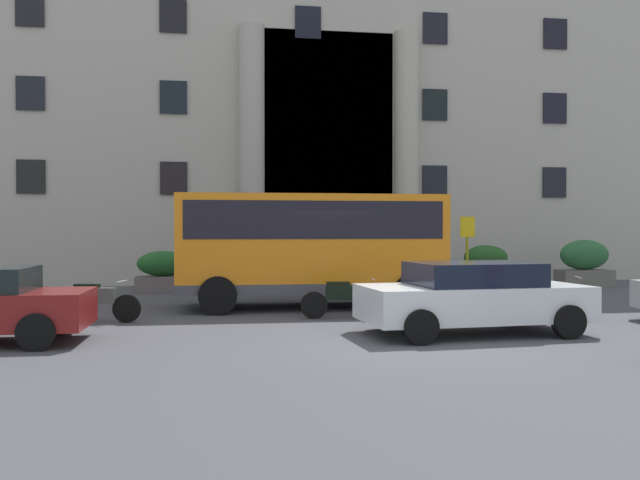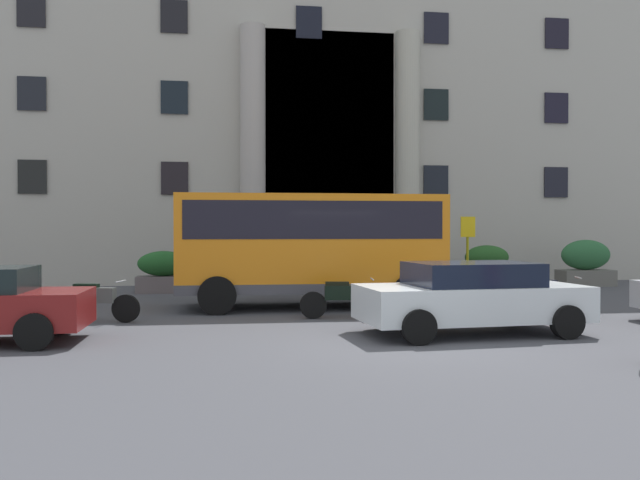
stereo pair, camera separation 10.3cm
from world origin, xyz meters
TOP-DOWN VIEW (x-y plane):
  - ground_plane at (0.00, 0.00)m, footprint 80.00×64.00m
  - office_building_facade at (0.00, 17.48)m, footprint 35.77×9.70m
  - orange_minibus at (-0.99, 5.50)m, footprint 6.62×2.81m
  - bus_stop_sign at (3.99, 7.57)m, footprint 0.44×0.08m
  - hedge_planter_entrance_right at (5.84, 10.65)m, footprint 1.62×0.94m
  - hedge_planter_far_east at (9.45, 10.61)m, footprint 1.88×0.88m
  - hedge_planter_west at (-4.96, 10.20)m, footprint 1.68×0.83m
  - parked_estate_mid at (1.46, 0.62)m, footprint 4.35×2.37m
  - scooter_by_planter at (-5.96, 3.43)m, footprint 1.95×0.71m
  - motorcycle_near_kerb at (4.29, 2.99)m, footprint 1.87×0.71m
  - motorcycle_far_end at (-0.54, 3.21)m, footprint 2.03×0.55m

SIDE VIEW (x-z plane):
  - ground_plane at x=0.00m, z-range -0.12..0.00m
  - motorcycle_near_kerb at x=4.29m, z-range 0.01..0.90m
  - scooter_by_planter at x=-5.96m, z-range 0.01..0.90m
  - motorcycle_far_end at x=-0.54m, z-range 0.01..0.91m
  - hedge_planter_west at x=-4.96m, z-range -0.02..1.28m
  - hedge_planter_entrance_right at x=5.84m, z-range -0.03..1.41m
  - parked_estate_mid at x=1.46m, z-range 0.03..1.39m
  - hedge_planter_far_east at x=9.45m, z-range -0.03..1.59m
  - bus_stop_sign at x=3.99m, z-range 0.29..2.65m
  - orange_minibus at x=-0.99m, z-range 0.27..3.11m
  - office_building_facade at x=0.00m, z-range -0.01..17.17m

